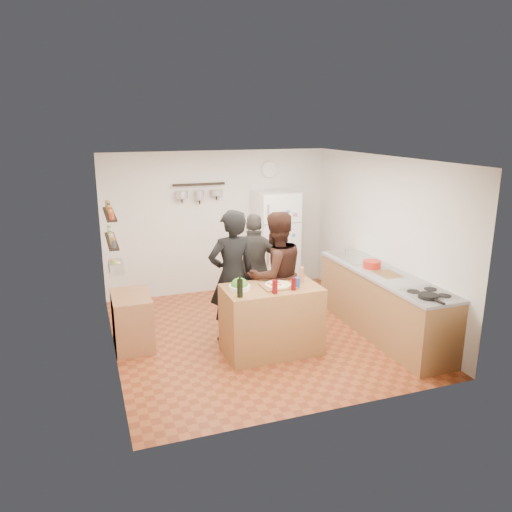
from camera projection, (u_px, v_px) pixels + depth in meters
name	position (u px, v px, depth m)	size (l,w,h in m)	color
room_shell	(249.00, 244.00, 7.25)	(4.20, 4.20, 4.20)	brown
prep_island	(271.00, 320.00, 6.57)	(1.25, 0.72, 0.91)	olive
pizza_board	(278.00, 286.00, 6.46)	(0.42, 0.34, 0.02)	brown
pizza	(278.00, 285.00, 6.45)	(0.34, 0.34, 0.02)	beige
salad_bowl	(240.00, 287.00, 6.35)	(0.27, 0.27, 0.05)	white
wine_bottle	(240.00, 288.00, 6.06)	(0.07, 0.07, 0.22)	black
wine_glass_near	(275.00, 287.00, 6.19)	(0.07, 0.07, 0.17)	#5D070B
wine_glass_far	(294.00, 284.00, 6.32)	(0.06, 0.06, 0.15)	#530707
pepper_mill	(302.00, 276.00, 6.62)	(0.05, 0.05, 0.17)	#A66545
salt_canister	(297.00, 283.00, 6.42)	(0.08, 0.08, 0.13)	navy
person_left	(232.00, 277.00, 6.81)	(0.68, 0.45, 1.86)	black
person_center	(275.00, 276.00, 6.94)	(0.88, 0.68, 1.81)	black
person_back	(255.00, 268.00, 7.54)	(0.98, 0.41, 1.67)	#302E2B
counter_run	(383.00, 304.00, 7.15)	(0.63, 2.63, 0.90)	#9E7042
stove_top	(428.00, 295.00, 6.17)	(0.60, 0.62, 0.02)	white
skillet	(428.00, 296.00, 6.02)	(0.24, 0.24, 0.05)	black
sink	(354.00, 258.00, 7.80)	(0.50, 0.80, 0.03)	silver
cutting_board	(388.00, 275.00, 6.97)	(0.30, 0.40, 0.02)	olive
red_bowl	(372.00, 264.00, 7.24)	(0.26, 0.26, 0.11)	#B32214
fridge	(275.00, 242.00, 8.88)	(0.70, 0.68, 1.80)	white
wall_clock	(269.00, 170.00, 8.85)	(0.30, 0.30, 0.03)	silver
spice_shelf_lower	(112.00, 241.00, 6.39)	(0.12, 1.00, 0.03)	black
spice_shelf_upper	(110.00, 214.00, 6.30)	(0.12, 1.00, 0.03)	black
produce_basket	(116.00, 267.00, 6.49)	(0.18, 0.35, 0.14)	silver
side_table	(132.00, 320.00, 6.78)	(0.50, 0.80, 0.73)	#A16B43
pot_rack	(199.00, 184.00, 8.42)	(0.90, 0.04, 0.04)	black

